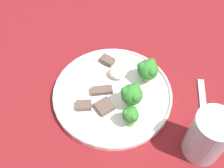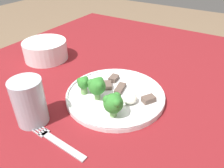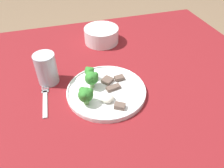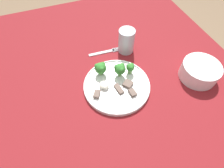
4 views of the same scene
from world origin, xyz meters
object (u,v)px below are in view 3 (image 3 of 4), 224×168
Objects in this scene: drinking_glass at (47,70)px; fork at (45,99)px; dinner_plate at (106,91)px; cream_bowl at (101,35)px.

fork is at bearing -102.73° from drinking_glass.
cream_bowl reaches higher than dinner_plate.
cream_bowl is (0.07, 0.35, 0.02)m from dinner_plate.
cream_bowl is at bearing 48.71° from fork.
fork is at bearing 172.49° from dinner_plate.
dinner_plate reaches higher than fork.
fork is 0.11m from drinking_glass.
drinking_glass is at bearing 77.27° from fork.
dinner_plate is at bearing -101.81° from cream_bowl.
cream_bowl is at bearing 41.04° from drinking_glass.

